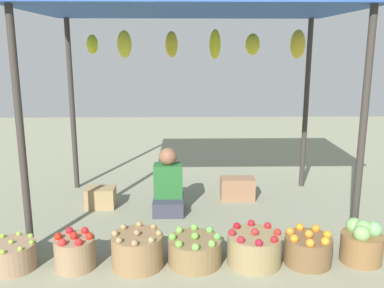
# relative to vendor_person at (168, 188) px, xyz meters

# --- Properties ---
(ground_plane) EXTENTS (14.00, 14.00, 0.00)m
(ground_plane) POSITION_rel_vendor_person_xyz_m (0.27, -0.01, -0.30)
(ground_plane) COLOR gray
(market_stall_structure) EXTENTS (3.49, 2.16, 2.34)m
(market_stall_structure) POSITION_rel_vendor_person_xyz_m (0.28, -0.01, 1.85)
(market_stall_structure) COLOR #38332D
(market_stall_structure) RESTS_ON ground
(vendor_person) EXTENTS (0.36, 0.44, 0.78)m
(vendor_person) POSITION_rel_vendor_person_xyz_m (0.00, 0.00, 0.00)
(vendor_person) COLOR #3A3A4B
(vendor_person) RESTS_ON ground
(basket_limes) EXTENTS (0.41, 0.41, 0.27)m
(basket_limes) POSITION_rel_vendor_person_xyz_m (-1.35, -1.31, -0.18)
(basket_limes) COLOR #967558
(basket_limes) RESTS_ON ground
(basket_red_tomatoes) EXTENTS (0.36, 0.36, 0.34)m
(basket_red_tomatoes) POSITION_rel_vendor_person_xyz_m (-0.79, -1.32, -0.15)
(basket_red_tomatoes) COLOR #977857
(basket_red_tomatoes) RESTS_ON ground
(basket_potatoes) EXTENTS (0.46, 0.46, 0.35)m
(basket_potatoes) POSITION_rel_vendor_person_xyz_m (-0.24, -1.30, -0.14)
(basket_potatoes) COLOR olive
(basket_potatoes) RESTS_ON ground
(basket_green_apples) EXTENTS (0.49, 0.49, 0.30)m
(basket_green_apples) POSITION_rel_vendor_person_xyz_m (0.28, -1.26, -0.17)
(basket_green_apples) COLOR olive
(basket_green_apples) RESTS_ON ground
(basket_red_apples) EXTENTS (0.49, 0.49, 0.34)m
(basket_red_apples) POSITION_rel_vendor_person_xyz_m (0.82, -1.28, -0.15)
(basket_red_apples) COLOR #917E52
(basket_red_apples) RESTS_ON ground
(basket_oranges) EXTENTS (0.43, 0.43, 0.32)m
(basket_oranges) POSITION_rel_vendor_person_xyz_m (1.31, -1.28, -0.16)
(basket_oranges) COLOR brown
(basket_oranges) RESTS_ON ground
(basket_cabbages) EXTENTS (0.38, 0.38, 0.40)m
(basket_cabbages) POSITION_rel_vendor_person_xyz_m (1.82, -1.25, -0.12)
(basket_cabbages) COLOR brown
(basket_cabbages) RESTS_ON ground
(wooden_crate_near_vendor) EXTENTS (0.35, 0.25, 0.25)m
(wooden_crate_near_vendor) POSITION_rel_vendor_person_xyz_m (-0.84, 0.15, -0.17)
(wooden_crate_near_vendor) COLOR #A18457
(wooden_crate_near_vendor) RESTS_ON ground
(wooden_crate_stacked_rear) EXTENTS (0.43, 0.24, 0.29)m
(wooden_crate_stacked_rear) POSITION_rel_vendor_person_xyz_m (0.88, 0.40, -0.15)
(wooden_crate_stacked_rear) COLOR #976D4D
(wooden_crate_stacked_rear) RESTS_ON ground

